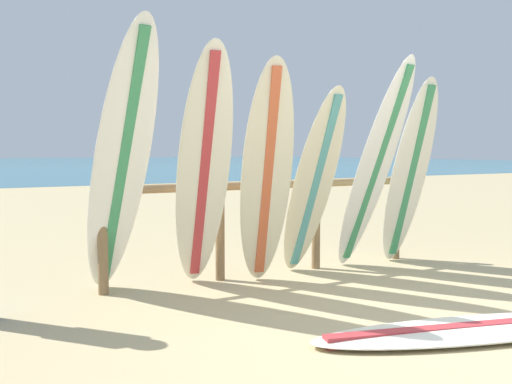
% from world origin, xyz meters
% --- Properties ---
extents(ground_plane, '(120.00, 120.00, 0.00)m').
position_xyz_m(ground_plane, '(0.00, 0.00, 0.00)').
color(ground_plane, tan).
extents(surfboard_rack, '(3.51, 0.09, 1.06)m').
position_xyz_m(surfboard_rack, '(-0.12, 2.38, 0.68)').
color(surfboard_rack, olive).
rests_on(surfboard_rack, ground).
extents(surfboard_leaning_far_left, '(0.61, 1.18, 2.32)m').
position_xyz_m(surfboard_leaning_far_left, '(-1.72, 2.12, 1.16)').
color(surfboard_leaning_far_left, white).
rests_on(surfboard_leaning_far_left, ground).
extents(surfboard_leaning_left, '(0.66, 1.09, 2.16)m').
position_xyz_m(surfboard_leaning_left, '(-1.02, 2.02, 1.08)').
color(surfboard_leaning_left, silver).
rests_on(surfboard_leaning_left, ground).
extents(surfboard_leaning_center_left, '(0.61, 0.71, 2.09)m').
position_xyz_m(surfboard_leaning_center_left, '(-0.41, 1.96, 1.05)').
color(surfboard_leaning_center_left, beige).
rests_on(surfboard_leaning_center_left, ground).
extents(surfboard_leaning_center, '(0.49, 0.86, 1.88)m').
position_xyz_m(surfboard_leaning_center, '(0.18, 2.05, 0.94)').
color(surfboard_leaning_center, beige).
rests_on(surfboard_leaning_center, ground).
extents(surfboard_leaning_center_right, '(0.55, 1.03, 2.19)m').
position_xyz_m(surfboard_leaning_center_right, '(0.86, 1.94, 1.09)').
color(surfboard_leaning_center_right, white).
rests_on(surfboard_leaning_center_right, ground).
extents(surfboard_leaning_right, '(0.51, 0.68, 2.04)m').
position_xyz_m(surfboard_leaning_right, '(1.45, 2.04, 1.02)').
color(surfboard_leaning_right, white).
rests_on(surfboard_leaning_right, ground).
extents(surfboard_lying_on_sand, '(2.52, 1.18, 0.08)m').
position_xyz_m(surfboard_lying_on_sand, '(0.16, 0.04, 0.04)').
color(surfboard_lying_on_sand, white).
rests_on(surfboard_lying_on_sand, ground).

